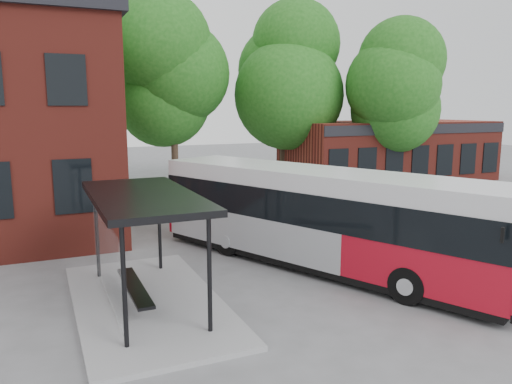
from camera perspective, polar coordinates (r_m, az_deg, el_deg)
name	(u,v)px	position (r m, az deg, el deg)	size (l,w,h in m)	color
ground	(286,270)	(15.62, 3.48, -8.84)	(100.00, 100.00, 0.00)	slate
shop_row	(389,151)	(34.95, 14.97, 4.53)	(14.00, 6.20, 4.00)	maroon
bus_shelter	(145,249)	(12.85, -12.55, -6.40)	(3.60, 7.00, 2.90)	black
bike_rail	(351,193)	(28.59, 10.84, -0.06)	(5.20, 0.10, 0.38)	black
tree_0	(49,96)	(29.15, -22.57, 10.05)	(7.92, 7.92, 11.00)	#1C5717
tree_1	(173,103)	(31.14, -9.42, 10.03)	(7.92, 7.92, 10.40)	#1C5717
tree_2	(284,98)	(32.70, 3.19, 10.65)	(7.92, 7.92, 11.00)	#1C5717
tree_3	(386,112)	(32.02, 14.61, 8.84)	(7.04, 7.04, 9.28)	#1C5717
city_bus	(320,219)	(15.69, 7.37, -3.04)	(2.55, 11.98, 3.04)	#B10D1E
bicycle_0	(309,190)	(27.97, 6.05, 0.27)	(0.53, 1.51, 0.79)	black
bicycle_1	(344,191)	(27.10, 9.97, 0.14)	(0.49, 1.73, 1.04)	#0E361B
bicycle_2	(334,187)	(28.89, 8.96, 0.56)	(0.56, 1.60, 0.84)	#28282B
bicycle_3	(350,185)	(29.07, 10.65, 0.83)	(0.52, 1.84, 1.11)	#11341A
bicycle_5	(373,188)	(28.77, 13.20, 0.47)	(0.44, 1.56, 0.94)	black
bicycle_6	(371,184)	(30.38, 13.00, 0.92)	(0.59, 1.69, 0.89)	black
bicycle_7	(369,183)	(30.10, 12.79, 0.99)	(0.49, 1.73, 1.04)	#201F2A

